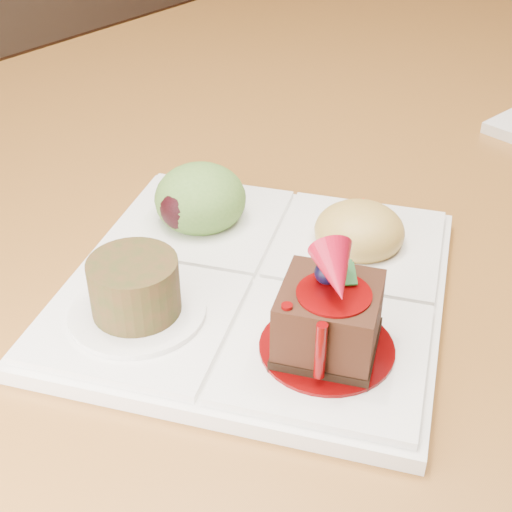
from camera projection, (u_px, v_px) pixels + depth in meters
The scene contains 3 objects.
ground at pixel (368, 487), 1.29m from camera, with size 6.00×6.00×0.00m, color #533117.
dining_table at pixel (416, 143), 0.91m from camera, with size 1.00×1.80×0.75m.
sampler_plate at pixel (255, 268), 0.53m from camera, with size 0.36×0.36×0.10m.
Camera 1 is at (0.36, -0.77, 1.08)m, focal length 50.00 mm.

